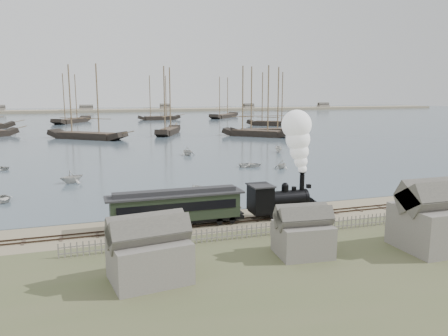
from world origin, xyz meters
name	(u,v)px	position (x,y,z in m)	size (l,w,h in m)	color
ground	(228,216)	(0.00, 0.00, 0.00)	(600.00, 600.00, 0.00)	gray
harbor_water	(112,119)	(0.00, 170.00, 0.03)	(600.00, 336.00, 0.06)	#404F5C
rail_track	(235,221)	(0.00, -2.00, 0.04)	(120.00, 1.80, 0.16)	#33251B
picket_fence_west	(181,245)	(-6.50, -7.00, 0.00)	(19.00, 0.10, 1.20)	slate
picket_fence_east	(378,226)	(12.50, -7.50, 0.00)	(15.00, 0.10, 1.20)	slate
shed_left	(150,280)	(-10.00, -13.00, 0.00)	(5.00, 4.00, 4.10)	slate
shed_mid	(302,255)	(2.00, -12.00, 0.00)	(4.00, 3.50, 3.60)	slate
shed_right	(435,248)	(13.00, -14.00, 0.00)	(6.00, 5.00, 5.10)	slate
far_spit	(103,112)	(0.00, 250.00, 0.00)	(500.00, 20.00, 1.80)	tan
locomotive	(295,170)	(6.40, -2.00, 4.78)	(8.34, 3.11, 10.40)	black
passenger_coach	(176,207)	(-5.85, -2.00, 1.98)	(12.83, 2.48, 3.12)	black
beached_dinghy	(225,209)	(0.01, 1.22, 0.41)	(3.94, 2.82, 0.82)	beige
rowboat_0	(3,199)	(-22.86, 13.56, 0.41)	(3.39, 2.42, 0.70)	beige
rowboat_1	(72,177)	(-15.45, 22.14, 0.97)	(3.46, 2.98, 1.82)	beige
rowboat_2	(204,193)	(-0.50, 7.31, 0.81)	(3.89, 1.46, 1.50)	beige
rowboat_3	(250,165)	(12.99, 26.75, 0.46)	(3.85, 2.75, 0.80)	beige
rowboat_4	(282,164)	(17.23, 23.53, 0.77)	(2.69, 2.32, 1.42)	beige
rowboat_5	(278,150)	(25.16, 41.63, 0.68)	(3.22, 1.21, 1.24)	beige
rowboat_7	(188,151)	(6.14, 43.58, 0.93)	(3.31, 2.86, 1.74)	beige
schooner_2	(85,101)	(-12.46, 82.54, 10.06)	(23.50, 5.42, 20.00)	black
schooner_3	(168,101)	(10.99, 88.63, 10.06)	(18.81, 4.34, 20.00)	black
schooner_4	(266,101)	(38.56, 79.05, 10.06)	(21.28, 4.91, 20.00)	black
schooner_5	(273,99)	(55.02, 110.17, 10.06)	(19.53, 4.51, 20.00)	black
schooner_7	(71,98)	(-17.23, 150.16, 10.06)	(23.84, 5.50, 20.00)	black
schooner_8	(159,98)	(20.27, 157.78, 10.06)	(19.07, 4.40, 20.00)	black
schooner_9	(224,97)	(53.65, 164.89, 10.06)	(25.14, 5.80, 20.00)	black
schooner_10	(257,101)	(33.64, 74.52, 10.06)	(19.83, 4.58, 20.00)	black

